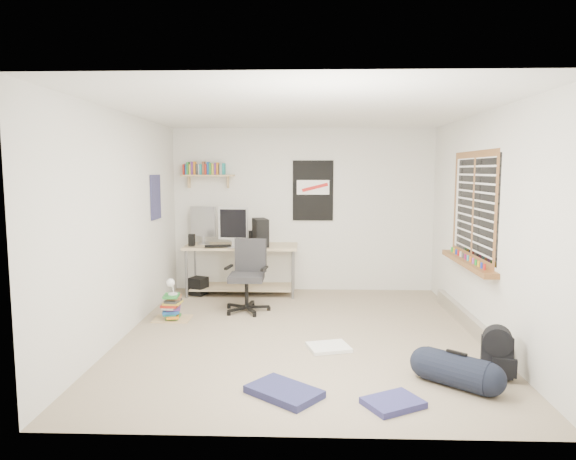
{
  "coord_description": "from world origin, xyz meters",
  "views": [
    {
      "loc": [
        0.03,
        -5.65,
        1.86
      ],
      "look_at": [
        -0.17,
        0.36,
        1.16
      ],
      "focal_mm": 32.0,
      "sensor_mm": 36.0,
      "label": 1
    }
  ],
  "objects_px": {
    "backpack": "(497,357)",
    "book_stack": "(172,308)",
    "duffel_bag": "(456,371)",
    "desk": "(242,270)",
    "office_chair": "(246,275)"
  },
  "relations": [
    {
      "from": "backpack",
      "to": "book_stack",
      "type": "distance_m",
      "value": 3.79
    },
    {
      "from": "duffel_bag",
      "to": "book_stack",
      "type": "bearing_deg",
      "value": -172.43
    },
    {
      "from": "duffel_bag",
      "to": "desk",
      "type": "bearing_deg",
      "value": 164.7
    },
    {
      "from": "office_chair",
      "to": "duffel_bag",
      "type": "bearing_deg",
      "value": -38.45
    },
    {
      "from": "desk",
      "to": "office_chair",
      "type": "relative_size",
      "value": 1.75
    },
    {
      "from": "desk",
      "to": "backpack",
      "type": "relative_size",
      "value": 4.66
    },
    {
      "from": "backpack",
      "to": "duffel_bag",
      "type": "relative_size",
      "value": 0.63
    },
    {
      "from": "backpack",
      "to": "book_stack",
      "type": "xyz_separation_m",
      "value": [
        -3.38,
        1.72,
        -0.05
      ]
    },
    {
      "from": "backpack",
      "to": "book_stack",
      "type": "height_order",
      "value": "backpack"
    },
    {
      "from": "desk",
      "to": "duffel_bag",
      "type": "relative_size",
      "value": 2.94
    },
    {
      "from": "desk",
      "to": "backpack",
      "type": "distance_m",
      "value": 4.11
    },
    {
      "from": "desk",
      "to": "office_chair",
      "type": "distance_m",
      "value": 1.02
    },
    {
      "from": "office_chair",
      "to": "book_stack",
      "type": "xyz_separation_m",
      "value": [
        -0.89,
        -0.4,
        -0.34
      ]
    },
    {
      "from": "duffel_bag",
      "to": "book_stack",
      "type": "relative_size",
      "value": 1.25
    },
    {
      "from": "office_chair",
      "to": "desk",
      "type": "bearing_deg",
      "value": 110.23
    }
  ]
}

